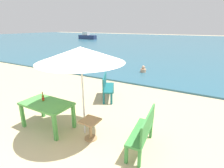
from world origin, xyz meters
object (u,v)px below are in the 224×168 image
at_px(picnic_table_green, 47,106).
at_px(patio_umbrella, 81,55).
at_px(swimmer_person, 143,70).
at_px(side_table_wood, 90,127).
at_px(beer_bottle_amber, 43,98).
at_px(bench_green_left, 144,130).
at_px(bench_teal_center, 107,86).
at_px(boat_barge, 87,37).

relative_size(picnic_table_green, patio_umbrella, 0.61).
distance_m(picnic_table_green, patio_umbrella, 1.84).
distance_m(patio_umbrella, swimmer_person, 7.03).
bearing_deg(side_table_wood, patio_umbrella, 155.37).
height_order(beer_bottle_amber, bench_green_left, beer_bottle_amber).
xyz_separation_m(patio_umbrella, bench_teal_center, (-0.72, 2.33, -1.58)).
distance_m(beer_bottle_amber, patio_umbrella, 1.79).
relative_size(bench_teal_center, swimmer_person, 3.01).
xyz_separation_m(bench_teal_center, boat_barge, (-19.92, 24.99, 0.06)).
bearing_deg(bench_teal_center, boat_barge, 128.56).
bearing_deg(boat_barge, bench_green_left, -50.76).
bearing_deg(bench_teal_center, beer_bottle_amber, -101.91).
xyz_separation_m(bench_green_left, boat_barge, (-22.23, 27.21, 0.06)).
relative_size(beer_bottle_amber, bench_teal_center, 0.21).
bearing_deg(bench_teal_center, picnic_table_green, -97.85).
relative_size(picnic_table_green, bench_green_left, 1.14).
bearing_deg(beer_bottle_amber, patio_umbrella, 9.86).
height_order(beer_bottle_amber, bench_teal_center, beer_bottle_amber).
bearing_deg(bench_green_left, side_table_wood, -169.28).
bearing_deg(picnic_table_green, bench_teal_center, 82.15).
bearing_deg(swimmer_person, boat_barge, 133.92).
xyz_separation_m(swimmer_person, boat_barge, (-19.84, 20.60, 0.36)).
bearing_deg(picnic_table_green, side_table_wood, 5.98).
distance_m(beer_bottle_amber, boat_barge, 33.68).
distance_m(side_table_wood, boat_barge, 34.52).
relative_size(bench_teal_center, boat_barge, 0.31).
relative_size(bench_green_left, boat_barge, 0.31).
relative_size(beer_bottle_amber, bench_green_left, 0.22).
distance_m(picnic_table_green, bench_teal_center, 2.63).
xyz_separation_m(picnic_table_green, bench_green_left, (2.66, 0.39, -0.11)).
distance_m(picnic_table_green, boat_barge, 33.83).
relative_size(picnic_table_green, boat_barge, 0.35).
distance_m(patio_umbrella, bench_green_left, 2.24).
relative_size(picnic_table_green, bench_teal_center, 1.13).
height_order(bench_green_left, swimmer_person, bench_green_left).
xyz_separation_m(picnic_table_green, patio_umbrella, (1.08, 0.27, 1.47)).
bearing_deg(picnic_table_green, bench_green_left, 8.32).
bearing_deg(side_table_wood, boat_barge, 127.31).
bearing_deg(boat_barge, beer_bottle_amber, -54.86).
relative_size(picnic_table_green, swimmer_person, 3.41).
height_order(bench_teal_center, bench_green_left, same).
relative_size(side_table_wood, bench_green_left, 0.44).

